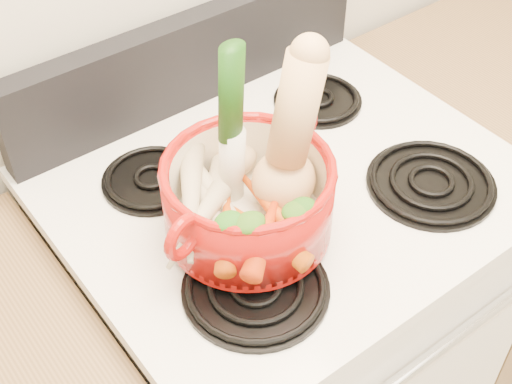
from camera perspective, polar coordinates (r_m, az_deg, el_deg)
stove_body at (r=1.62m, az=1.97°, el=-11.82°), size 0.76×0.65×0.92m
cooktop at (r=1.25m, az=2.49°, el=0.42°), size 0.78×0.67×0.03m
control_backsplash at (r=1.38m, az=-5.34°, el=10.47°), size 0.76×0.05×0.18m
oven_handle at (r=1.23m, az=12.55°, el=-13.68°), size 0.60×0.02×0.02m
burner_front_left at (r=1.07m, az=-0.02°, el=-7.63°), size 0.22×0.22×0.02m
burner_front_right at (r=1.26m, az=13.85°, el=0.78°), size 0.22×0.22×0.02m
burner_back_left at (r=1.25m, az=-8.36°, el=1.11°), size 0.17×0.17×0.02m
burner_back_right at (r=1.42m, az=4.97°, el=7.46°), size 0.17×0.17×0.02m
dutch_oven at (r=1.09m, az=-0.63°, el=-0.53°), size 0.33×0.33×0.13m
pot_handle_left at (r=0.98m, az=-5.85°, el=-3.60°), size 0.08×0.04×0.07m
pot_handle_right at (r=1.16m, az=3.78°, el=5.21°), size 0.08×0.04×0.07m
squash at (r=1.05m, az=2.41°, el=4.39°), size 0.18×0.13×0.28m
leek at (r=1.06m, az=-2.05°, el=5.53°), size 0.06×0.07×0.29m
ginger at (r=1.18m, az=-1.70°, el=2.56°), size 0.11×0.09×0.05m
parsnip_0 at (r=1.09m, az=-3.43°, el=-1.82°), size 0.09×0.23×0.06m
parsnip_1 at (r=1.10m, az=-3.78°, el=-1.31°), size 0.18×0.16×0.06m
parsnip_2 at (r=1.11m, az=-3.66°, el=0.41°), size 0.05×0.20×0.06m
parsnip_3 at (r=1.06m, az=-4.84°, el=-2.64°), size 0.16×0.10×0.05m
parsnip_4 at (r=1.08m, az=-5.23°, el=-0.59°), size 0.16×0.21×0.06m
carrot_0 at (r=1.07m, az=0.79°, el=-3.47°), size 0.06×0.17×0.05m
carrot_1 at (r=1.06m, az=-2.38°, el=-3.24°), size 0.12×0.14×0.05m
carrot_2 at (r=1.09m, az=1.11°, el=-1.31°), size 0.04×0.17×0.05m
carrot_3 at (r=1.04m, az=0.70°, el=-3.56°), size 0.15×0.12×0.05m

